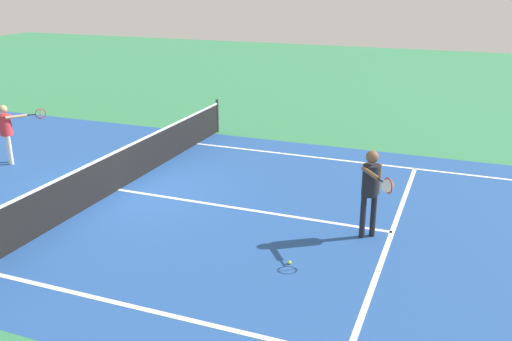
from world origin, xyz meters
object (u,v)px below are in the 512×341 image
object	(u,v)px
player_near	(371,184)
player_far	(7,128)
net	(117,170)
tennis_ball_mid_court	(290,262)

from	to	relation	value
player_near	player_far	xyz separation A→B (m)	(1.05, 9.82, -0.11)
net	player_near	size ratio (longest dim) A/B	6.42
net	tennis_ball_mid_court	bearing A→B (deg)	-111.84
net	tennis_ball_mid_court	world-z (taller)	net
net	player_near	world-z (taller)	player_near
net	player_far	bearing A→B (deg)	80.36
player_near	player_far	bearing A→B (deg)	83.91
player_far	tennis_ball_mid_court	bearing A→B (deg)	-106.67
net	tennis_ball_mid_court	xyz separation A→B (m)	(-1.97, -4.90, -0.46)
player_far	tennis_ball_mid_court	xyz separation A→B (m)	(-2.62, -8.74, -0.96)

